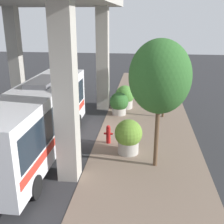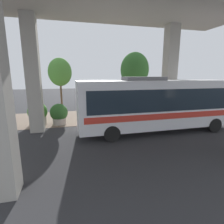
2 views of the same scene
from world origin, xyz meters
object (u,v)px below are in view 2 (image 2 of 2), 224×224
Objects in this scene: planter_back at (38,114)px; street_tree_near at (60,72)px; bus at (158,103)px; planter_front at (127,107)px; street_tree_far at (135,70)px; planter_middle at (59,114)px; fire_hydrant at (120,114)px.

planter_back is 4.77m from street_tree_near.
bus is 5.77× the size of planter_front.
street_tree_far reaches higher than street_tree_near.
planter_middle is (-3.55, -6.78, -1.21)m from bus.
fire_hydrant is 5.23m from street_tree_far.
planter_front is 0.31× the size of street_tree_far.
planter_back is 0.33× the size of street_tree_near.
street_tree_far is at bearing 103.74° from planter_back.
planter_middle reaches higher than fire_hydrant.
fire_hydrant is 1.69m from planter_front.
planter_front is 7.18m from street_tree_near.
street_tree_far is (0.74, 7.24, 0.27)m from street_tree_near.
planter_front is at bearing -172.88° from bus.
street_tree_far is at bearing 174.24° from bus.
street_tree_near is (-3.26, 0.15, 3.33)m from planter_middle.
planter_middle is 0.92× the size of planter_back.
bus is at bearing 62.34° from planter_middle.
planter_front is 7.89m from planter_back.
street_tree_near is 7.28m from street_tree_far.
street_tree_far is at bearing 139.23° from fire_hydrant.
street_tree_near is at bearing -124.35° from fire_hydrant.
fire_hydrant is 6.78m from planter_back.
planter_back is at bearing -31.43° from street_tree_near.
street_tree_far is (-2.21, 9.04, 3.55)m from planter_back.
planter_front is at bearing 95.73° from planter_back.
planter_back is 0.30× the size of street_tree_far.
bus is 6.45× the size of planter_middle.
fire_hydrant is at bearing 88.61° from planter_middle.
bus reaches higher than fire_hydrant.
planter_middle is 4.67m from street_tree_near.
bus is at bearing 65.38° from planter_back.
street_tree_near is (-2.95, 1.80, 3.28)m from planter_back.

